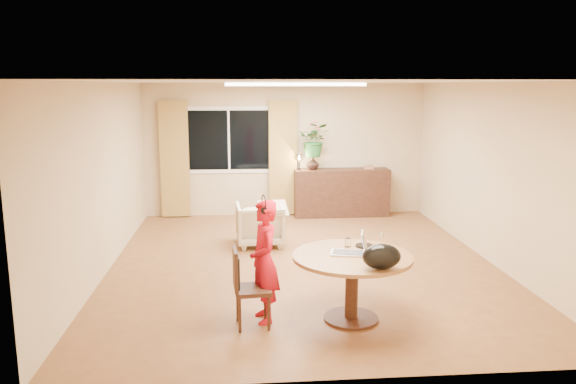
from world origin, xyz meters
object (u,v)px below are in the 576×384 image
object	(u,v)px
child	(264,261)
armchair	(260,224)
sideboard	(341,193)
dining_chair	(253,287)
dining_table	(352,269)

from	to	relation	value
child	armchair	size ratio (longest dim) A/B	1.79
armchair	sideboard	distance (m)	2.57
dining_chair	sideboard	world-z (taller)	sideboard
sideboard	child	bearing A→B (deg)	-109.40
dining_chair	child	size ratio (longest dim) A/B	0.64
dining_table	child	distance (m)	0.96
dining_table	child	size ratio (longest dim) A/B	0.97
dining_chair	child	xyz separation A→B (m)	(0.13, 0.14, 0.24)
armchair	child	bearing A→B (deg)	85.34
child	dining_chair	bearing A→B (deg)	-55.51
armchair	sideboard	xyz separation A→B (m)	(1.68, 1.93, 0.12)
armchair	sideboard	bearing A→B (deg)	-134.66
dining_table	sideboard	world-z (taller)	sideboard
child	armchair	xyz separation A→B (m)	(0.05, 2.98, -0.33)
dining_table	armchair	bearing A→B (deg)	106.46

